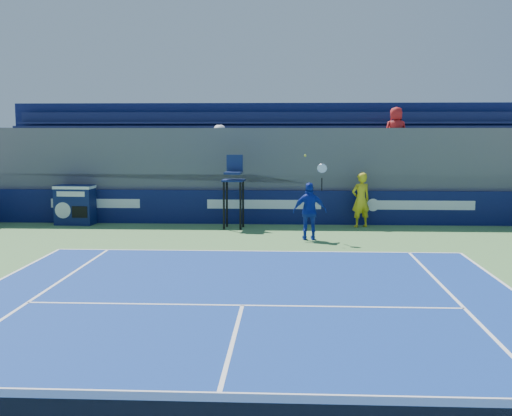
{
  "coord_description": "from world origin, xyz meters",
  "views": [
    {
      "loc": [
        0.85,
        -5.3,
        3.27
      ],
      "look_at": [
        0.0,
        11.5,
        1.25
      ],
      "focal_mm": 45.0,
      "sensor_mm": 36.0,
      "label": 1
    }
  ],
  "objects_px": {
    "match_clock": "(75,204)",
    "tennis_player": "(310,211)",
    "ball_person": "(361,200)",
    "umpire_chair": "(234,183)"
  },
  "relations": [
    {
      "from": "ball_person",
      "to": "umpire_chair",
      "type": "relative_size",
      "value": 0.75
    },
    {
      "from": "ball_person",
      "to": "umpire_chair",
      "type": "bearing_deg",
      "value": -16.7
    },
    {
      "from": "match_clock",
      "to": "tennis_player",
      "type": "xyz_separation_m",
      "value": [
        8.11,
        -2.79,
        0.14
      ]
    },
    {
      "from": "ball_person",
      "to": "tennis_player",
      "type": "xyz_separation_m",
      "value": [
        -1.82,
        -2.68,
        -0.06
      ]
    },
    {
      "from": "match_clock",
      "to": "tennis_player",
      "type": "height_order",
      "value": "tennis_player"
    },
    {
      "from": "match_clock",
      "to": "umpire_chair",
      "type": "height_order",
      "value": "umpire_chair"
    },
    {
      "from": "match_clock",
      "to": "ball_person",
      "type": "bearing_deg",
      "value": -0.63
    },
    {
      "from": "ball_person",
      "to": "umpire_chair",
      "type": "distance_m",
      "value": 4.36
    },
    {
      "from": "ball_person",
      "to": "tennis_player",
      "type": "height_order",
      "value": "tennis_player"
    },
    {
      "from": "match_clock",
      "to": "tennis_player",
      "type": "relative_size",
      "value": 0.54
    }
  ]
}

